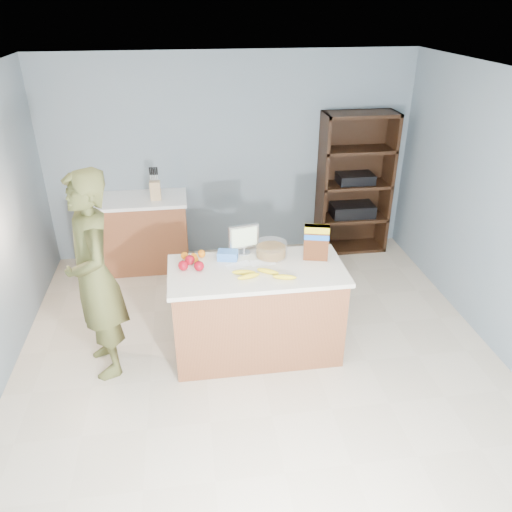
{
  "coord_description": "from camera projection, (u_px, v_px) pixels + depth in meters",
  "views": [
    {
      "loc": [
        -0.56,
        -3.49,
        3.04
      ],
      "look_at": [
        0.0,
        0.35,
        1.0
      ],
      "focal_mm": 35.0,
      "sensor_mm": 36.0,
      "label": 1
    }
  ],
  "objects": [
    {
      "name": "counter_peninsula",
      "position": [
        257.0,
        314.0,
        4.61
      ],
      "size": [
        1.56,
        0.76,
        0.9
      ],
      "color": "brown",
      "rests_on": "ground"
    },
    {
      "name": "salad_bowl",
      "position": [
        271.0,
        250.0,
        4.58
      ],
      "size": [
        0.3,
        0.3,
        0.13
      ],
      "color": "#267219",
      "rests_on": "counter_peninsula"
    },
    {
      "name": "tv",
      "position": [
        244.0,
        238.0,
        4.58
      ],
      "size": [
        0.28,
        0.12,
        0.28
      ],
      "color": "silver",
      "rests_on": "counter_peninsula"
    },
    {
      "name": "bananas",
      "position": [
        261.0,
        274.0,
        4.26
      ],
      "size": [
        0.54,
        0.24,
        0.05
      ],
      "color": "yellow",
      "rests_on": "counter_peninsula"
    },
    {
      "name": "back_cabinet",
      "position": [
        138.0,
        233.0,
        6.11
      ],
      "size": [
        1.24,
        0.62,
        0.9
      ],
      "color": "brown",
      "rests_on": "ground"
    },
    {
      "name": "cereal_box",
      "position": [
        316.0,
        240.0,
        4.46
      ],
      "size": [
        0.23,
        0.13,
        0.33
      ],
      "color": "#592B14",
      "rests_on": "counter_peninsula"
    },
    {
      "name": "walls",
      "position": [
        263.0,
        201.0,
        3.78
      ],
      "size": [
        4.52,
        5.02,
        2.51
      ],
      "color": "slate",
      "rests_on": "ground"
    },
    {
      "name": "blue_carton",
      "position": [
        228.0,
        255.0,
        4.53
      ],
      "size": [
        0.2,
        0.16,
        0.08
      ],
      "primitive_type": "cube",
      "rotation": [
        0.0,
        0.0,
        -0.21
      ],
      "color": "blue",
      "rests_on": "counter_peninsula"
    },
    {
      "name": "floor",
      "position": [
        261.0,
        371.0,
        4.54
      ],
      "size": [
        4.5,
        5.0,
        0.02
      ],
      "primitive_type": "cube",
      "color": "beige",
      "rests_on": "ground"
    },
    {
      "name": "person",
      "position": [
        95.0,
        277.0,
        4.19
      ],
      "size": [
        0.65,
        0.79,
        1.87
      ],
      "primitive_type": "imported",
      "rotation": [
        0.0,
        0.0,
        -1.23
      ],
      "color": "#4F5026",
      "rests_on": "ground"
    },
    {
      "name": "envelopes",
      "position": [
        251.0,
        264.0,
        4.47
      ],
      "size": [
        0.46,
        0.18,
        0.0
      ],
      "color": "white",
      "rests_on": "counter_peninsula"
    },
    {
      "name": "knife_block",
      "position": [
        155.0,
        190.0,
        5.82
      ],
      "size": [
        0.12,
        0.1,
        0.31
      ],
      "color": "tan",
      "rests_on": "back_cabinet"
    },
    {
      "name": "shelving_unit",
      "position": [
        353.0,
        186.0,
        6.4
      ],
      "size": [
        0.9,
        0.4,
        1.8
      ],
      "color": "black",
      "rests_on": "ground"
    },
    {
      "name": "apples",
      "position": [
        191.0,
        264.0,
        4.37
      ],
      "size": [
        0.23,
        0.21,
        0.09
      ],
      "color": "maroon",
      "rests_on": "counter_peninsula"
    },
    {
      "name": "oranges",
      "position": [
        194.0,
        257.0,
        4.52
      ],
      "size": [
        0.22,
        0.18,
        0.07
      ],
      "color": "orange",
      "rests_on": "counter_peninsula"
    }
  ]
}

